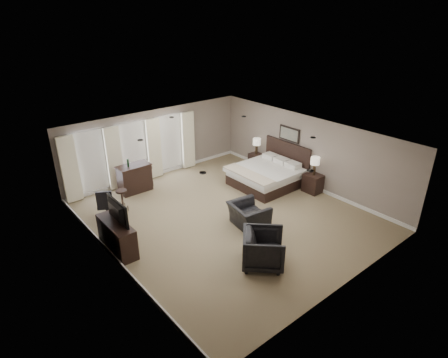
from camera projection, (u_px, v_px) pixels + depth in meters
room at (227, 179)px, 11.33m from camera, size 7.60×8.60×2.64m
window_bay at (134, 152)px, 13.67m from camera, size 5.25×0.20×2.30m
bed at (267, 167)px, 13.65m from camera, size 2.27×2.16×1.44m
nightstand_near at (313, 183)px, 13.31m from camera, size 0.50×0.61×0.67m
nightstand_far at (256, 161)px, 15.36m from camera, size 0.44×0.54×0.59m
lamp_near at (315, 166)px, 13.03m from camera, size 0.32×0.32×0.66m
lamp_far at (257, 146)px, 15.10m from camera, size 0.32×0.32×0.66m
wall_art at (289, 134)px, 13.87m from camera, size 0.04×0.96×0.56m
dresser at (117, 236)px, 10.04m from camera, size 0.48×1.50×0.87m
tv at (115, 220)px, 9.83m from camera, size 0.63×1.10×0.14m
armchair_near at (249, 211)px, 11.17m from camera, size 0.88×1.21×0.97m
armchair_far at (264, 247)px, 9.44m from camera, size 1.39×1.39×1.05m
bar_counter at (135, 178)px, 13.29m from camera, size 1.16×0.60×1.01m
bar_stool_left at (122, 201)px, 12.04m from camera, size 0.43×0.43×0.74m
bar_stool_right at (148, 176)px, 13.74m from camera, size 0.42×0.42×0.75m
desk_chair at (106, 204)px, 11.50m from camera, size 0.74×0.74×1.07m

